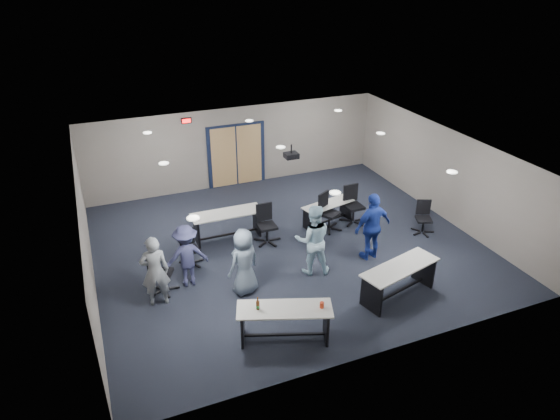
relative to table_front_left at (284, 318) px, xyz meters
name	(u,v)px	position (x,y,z in m)	size (l,w,h in m)	color
floor	(288,245)	(1.51, 3.41, -0.54)	(10.00, 10.00, 0.00)	black
back_wall	(236,147)	(1.51, 7.91, 0.81)	(10.00, 0.04, 2.70)	gray
front_wall	(382,299)	(1.51, -1.09, 0.81)	(10.00, 0.04, 2.70)	gray
left_wall	(86,237)	(-3.49, 3.41, 0.81)	(0.04, 9.00, 2.70)	gray
right_wall	(444,173)	(6.51, 3.41, 0.81)	(0.04, 9.00, 2.70)	gray
ceiling	(288,152)	(1.51, 3.41, 2.16)	(10.00, 9.00, 0.04)	white
double_door	(236,156)	(1.51, 7.87, 0.51)	(2.00, 0.07, 2.20)	#101932
exit_sign	(186,121)	(-0.09, 7.85, 1.91)	(0.32, 0.07, 0.18)	black
ceiling_projector	(291,155)	(1.81, 3.91, 1.86)	(0.35, 0.32, 0.37)	black
ceiling_can_lights	(284,150)	(1.51, 3.66, 2.13)	(6.24, 5.74, 0.02)	white
table_front_left	(284,318)	(0.00, 0.00, 0.00)	(2.02, 1.25, 1.06)	beige
table_front_right	(399,276)	(2.99, 0.37, 0.01)	(2.10, 1.14, 0.81)	beige
table_back_left	(227,221)	(0.12, 4.43, 0.00)	(1.96, 0.67, 0.79)	beige
table_back_right	(328,210)	(3.09, 4.13, -0.10)	(1.68, 0.89, 0.65)	beige
chair_back_a	(190,248)	(-1.13, 3.49, -0.07)	(0.59, 0.59, 0.93)	black
chair_back_b	(267,225)	(1.06, 3.79, 0.01)	(0.69, 0.69, 1.09)	black
chair_back_c	(330,212)	(2.97, 3.80, 0.01)	(0.70, 0.70, 1.11)	black
chair_back_d	(354,205)	(3.83, 3.92, 0.03)	(0.71, 0.71, 1.13)	black
chair_loose_left	(162,272)	(-2.00, 2.61, -0.01)	(0.66, 0.66, 1.05)	black
chair_loose_right	(424,218)	(5.35, 2.62, -0.06)	(0.60, 0.60, 0.95)	black
person_gray	(155,271)	(-2.19, 2.18, 0.32)	(0.63, 0.41, 1.73)	gray
person_plaid	(244,262)	(-0.23, 1.86, 0.28)	(0.80, 0.52, 1.64)	slate
person_lightblue	(313,240)	(1.59, 2.03, 0.37)	(0.89, 0.69, 1.83)	#BDE7FB
person_navy	(372,227)	(3.28, 2.06, 0.37)	(1.07, 0.45, 1.83)	navy
person_back	(187,256)	(-1.38, 2.67, 0.25)	(1.02, 0.58, 1.58)	navy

